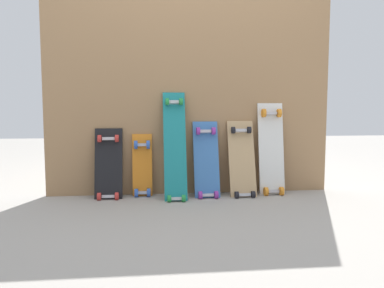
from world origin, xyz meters
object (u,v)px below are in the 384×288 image
object	(u,v)px
skateboard_natural	(242,163)
skateboard_white	(271,152)
skateboard_orange	(142,169)
skateboard_teal	(175,150)
skateboard_blue	(206,163)
skateboard_black	(109,168)

from	to	relation	value
skateboard_natural	skateboard_white	xyz separation A→B (m)	(0.26, 0.04, 0.08)
skateboard_orange	skateboard_teal	bearing A→B (deg)	-21.18
skateboard_blue	skateboard_natural	size ratio (longest dim) A/B	0.99
skateboard_teal	skateboard_natural	world-z (taller)	skateboard_teal
skateboard_orange	skateboard_white	bearing A→B (deg)	-1.64
skateboard_orange	skateboard_white	size ratio (longest dim) A/B	0.69
skateboard_white	skateboard_blue	bearing A→B (deg)	-176.68
skateboard_natural	skateboard_white	world-z (taller)	skateboard_white
skateboard_teal	skateboard_white	xyz separation A→B (m)	(0.83, 0.07, -0.04)
skateboard_black	skateboard_teal	world-z (taller)	skateboard_teal
skateboard_teal	skateboard_orange	bearing A→B (deg)	158.82
skateboard_natural	skateboard_black	bearing A→B (deg)	178.55
skateboard_black	skateboard_white	world-z (taller)	skateboard_white
skateboard_blue	skateboard_natural	distance (m)	0.30
skateboard_teal	skateboard_blue	bearing A→B (deg)	8.45
skateboard_teal	skateboard_white	distance (m)	0.83
skateboard_orange	skateboard_natural	size ratio (longest dim) A/B	0.83
skateboard_orange	skateboard_blue	bearing A→B (deg)	-6.87
skateboard_blue	skateboard_natural	xyz separation A→B (m)	(0.30, -0.00, 0.00)
skateboard_orange	skateboard_natural	bearing A→B (deg)	-4.69
skateboard_natural	skateboard_white	bearing A→B (deg)	8.02
skateboard_orange	skateboard_blue	distance (m)	0.54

